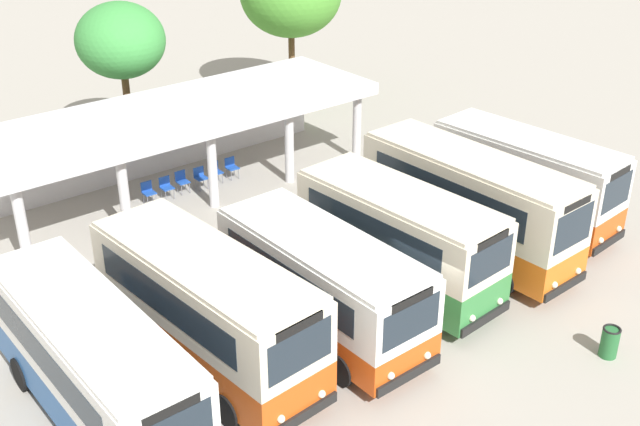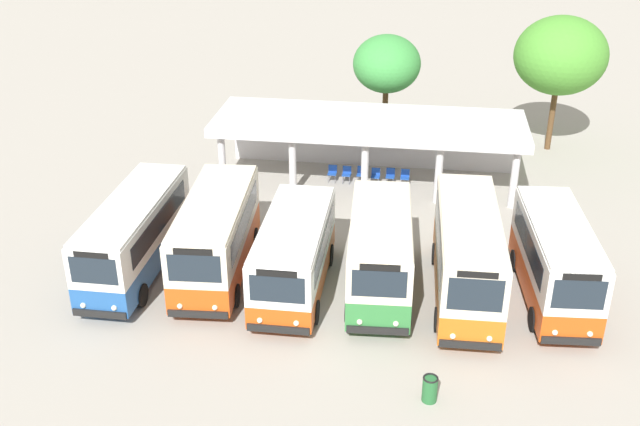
{
  "view_description": "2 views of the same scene",
  "coord_description": "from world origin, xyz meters",
  "px_view_note": "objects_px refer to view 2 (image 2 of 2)",
  "views": [
    {
      "loc": [
        -13.51,
        -12.59,
        13.2
      ],
      "look_at": [
        0.49,
        4.63,
        1.93
      ],
      "focal_mm": 44.27,
      "sensor_mm": 36.0,
      "label": 1
    },
    {
      "loc": [
        2.76,
        -22.74,
        15.79
      ],
      "look_at": [
        -1.31,
        5.69,
        1.45
      ],
      "focal_mm": 41.96,
      "sensor_mm": 36.0,
      "label": 2
    }
  ],
  "objects_px": {
    "city_bus_middle_cream": "(294,253)",
    "waiting_chair_fifth_seat": "(390,175)",
    "city_bus_fifth_blue": "(467,253)",
    "waiting_chair_second_from_end": "(347,173)",
    "waiting_chair_fourth_seat": "(376,175)",
    "waiting_chair_far_end_seat": "(405,176)",
    "city_bus_second_in_row": "(216,234)",
    "waiting_chair_middle_seat": "(361,173)",
    "city_bus_nearest_orange": "(135,233)",
    "city_bus_fourth_amber": "(380,251)",
    "litter_bin_apron": "(430,389)",
    "waiting_chair_end_by_column": "(332,172)",
    "city_bus_far_end_green": "(555,258)"
  },
  "relations": [
    {
      "from": "city_bus_second_in_row",
      "to": "waiting_chair_middle_seat",
      "type": "distance_m",
      "value": 11.09
    },
    {
      "from": "city_bus_fourth_amber",
      "to": "waiting_chair_far_end_seat",
      "type": "xyz_separation_m",
      "value": [
        0.6,
        10.19,
        -1.28
      ]
    },
    {
      "from": "city_bus_second_in_row",
      "to": "waiting_chair_middle_seat",
      "type": "height_order",
      "value": "city_bus_second_in_row"
    },
    {
      "from": "city_bus_fourth_amber",
      "to": "waiting_chair_middle_seat",
      "type": "relative_size",
      "value": 8.04
    },
    {
      "from": "city_bus_middle_cream",
      "to": "city_bus_second_in_row",
      "type": "bearing_deg",
      "value": 166.92
    },
    {
      "from": "city_bus_nearest_orange",
      "to": "waiting_chair_fifth_seat",
      "type": "xyz_separation_m",
      "value": [
        9.65,
        10.1,
        -1.24
      ]
    },
    {
      "from": "city_bus_nearest_orange",
      "to": "waiting_chair_fifth_seat",
      "type": "bearing_deg",
      "value": 46.3
    },
    {
      "from": "city_bus_second_in_row",
      "to": "waiting_chair_fourth_seat",
      "type": "relative_size",
      "value": 8.82
    },
    {
      "from": "city_bus_fifth_blue",
      "to": "waiting_chair_second_from_end",
      "type": "relative_size",
      "value": 9.14
    },
    {
      "from": "city_bus_nearest_orange",
      "to": "city_bus_second_in_row",
      "type": "xyz_separation_m",
      "value": [
        3.27,
        0.27,
        0.06
      ]
    },
    {
      "from": "city_bus_second_in_row",
      "to": "city_bus_fourth_amber",
      "type": "height_order",
      "value": "city_bus_second_in_row"
    },
    {
      "from": "city_bus_nearest_orange",
      "to": "waiting_chair_second_from_end",
      "type": "xyz_separation_m",
      "value": [
        7.41,
        10.04,
        -1.24
      ]
    },
    {
      "from": "litter_bin_apron",
      "to": "waiting_chair_far_end_seat",
      "type": "bearing_deg",
      "value": 95.04
    },
    {
      "from": "city_bus_middle_cream",
      "to": "waiting_chair_fourth_seat",
      "type": "height_order",
      "value": "city_bus_middle_cream"
    },
    {
      "from": "city_bus_second_in_row",
      "to": "waiting_chair_fourth_seat",
      "type": "xyz_separation_m",
      "value": [
        5.64,
        9.73,
        -1.3
      ]
    },
    {
      "from": "city_bus_middle_cream",
      "to": "waiting_chair_end_by_column",
      "type": "height_order",
      "value": "city_bus_middle_cream"
    },
    {
      "from": "waiting_chair_fourth_seat",
      "to": "waiting_chair_far_end_seat",
      "type": "height_order",
      "value": "same"
    },
    {
      "from": "waiting_chair_second_from_end",
      "to": "waiting_chair_fifth_seat",
      "type": "bearing_deg",
      "value": 1.55
    },
    {
      "from": "city_bus_middle_cream",
      "to": "waiting_chair_fifth_seat",
      "type": "distance_m",
      "value": 11.1
    },
    {
      "from": "city_bus_far_end_green",
      "to": "waiting_chair_second_from_end",
      "type": "relative_size",
      "value": 8.1
    },
    {
      "from": "waiting_chair_middle_seat",
      "to": "waiting_chair_fifth_seat",
      "type": "height_order",
      "value": "same"
    },
    {
      "from": "city_bus_middle_cream",
      "to": "city_bus_far_end_green",
      "type": "distance_m",
      "value": 9.82
    },
    {
      "from": "city_bus_middle_cream",
      "to": "litter_bin_apron",
      "type": "bearing_deg",
      "value": -47.48
    },
    {
      "from": "waiting_chair_far_end_seat",
      "to": "waiting_chair_fourth_seat",
      "type": "bearing_deg",
      "value": -177.82
    },
    {
      "from": "waiting_chair_fourth_seat",
      "to": "waiting_chair_far_end_seat",
      "type": "distance_m",
      "value": 1.49
    },
    {
      "from": "waiting_chair_fourth_seat",
      "to": "waiting_chair_middle_seat",
      "type": "bearing_deg",
      "value": 169.36
    },
    {
      "from": "waiting_chair_fifth_seat",
      "to": "waiting_chair_far_end_seat",
      "type": "bearing_deg",
      "value": -3.27
    },
    {
      "from": "city_bus_middle_cream",
      "to": "waiting_chair_far_end_seat",
      "type": "distance_m",
      "value": 11.29
    },
    {
      "from": "waiting_chair_second_from_end",
      "to": "waiting_chair_end_by_column",
      "type": "bearing_deg",
      "value": 177.26
    },
    {
      "from": "city_bus_fourth_amber",
      "to": "waiting_chair_middle_seat",
      "type": "height_order",
      "value": "city_bus_fourth_amber"
    },
    {
      "from": "waiting_chair_second_from_end",
      "to": "waiting_chair_fifth_seat",
      "type": "xyz_separation_m",
      "value": [
        2.23,
        0.06,
        0.0
      ]
    },
    {
      "from": "city_bus_fourth_amber",
      "to": "litter_bin_apron",
      "type": "relative_size",
      "value": 7.68
    },
    {
      "from": "waiting_chair_second_from_end",
      "to": "litter_bin_apron",
      "type": "distance_m",
      "value": 16.9
    },
    {
      "from": "waiting_chair_fourth_seat",
      "to": "city_bus_fifth_blue",
      "type": "bearing_deg",
      "value": -67.49
    },
    {
      "from": "waiting_chair_middle_seat",
      "to": "waiting_chair_end_by_column",
      "type": "bearing_deg",
      "value": -177.47
    },
    {
      "from": "city_bus_far_end_green",
      "to": "waiting_chair_middle_seat",
      "type": "height_order",
      "value": "city_bus_far_end_green"
    },
    {
      "from": "city_bus_second_in_row",
      "to": "waiting_chair_fifth_seat",
      "type": "distance_m",
      "value": 11.79
    },
    {
      "from": "waiting_chair_fourth_seat",
      "to": "waiting_chair_far_end_seat",
      "type": "xyz_separation_m",
      "value": [
        1.49,
        0.06,
        0.0
      ]
    },
    {
      "from": "city_bus_nearest_orange",
      "to": "city_bus_fourth_amber",
      "type": "bearing_deg",
      "value": -0.78
    },
    {
      "from": "city_bus_fourth_amber",
      "to": "litter_bin_apron",
      "type": "xyz_separation_m",
      "value": [
        2.04,
        -6.14,
        -1.35
      ]
    },
    {
      "from": "city_bus_nearest_orange",
      "to": "city_bus_fifth_blue",
      "type": "distance_m",
      "value": 13.06
    },
    {
      "from": "city_bus_second_in_row",
      "to": "city_bus_middle_cream",
      "type": "height_order",
      "value": "city_bus_second_in_row"
    },
    {
      "from": "city_bus_middle_cream",
      "to": "waiting_chair_fifth_seat",
      "type": "bearing_deg",
      "value": 73.59
    },
    {
      "from": "waiting_chair_end_by_column",
      "to": "waiting_chair_fifth_seat",
      "type": "bearing_deg",
      "value": 0.48
    },
    {
      "from": "city_bus_fifth_blue",
      "to": "litter_bin_apron",
      "type": "bearing_deg",
      "value": -101.12
    },
    {
      "from": "city_bus_fourth_amber",
      "to": "waiting_chair_fourth_seat",
      "type": "xyz_separation_m",
      "value": [
        -0.89,
        10.13,
        -1.28
      ]
    },
    {
      "from": "city_bus_far_end_green",
      "to": "waiting_chair_end_by_column",
      "type": "relative_size",
      "value": 8.1
    },
    {
      "from": "city_bus_far_end_green",
      "to": "waiting_chair_fourth_seat",
      "type": "height_order",
      "value": "city_bus_far_end_green"
    },
    {
      "from": "city_bus_fourth_amber",
      "to": "city_bus_middle_cream",
      "type": "bearing_deg",
      "value": -173.8
    },
    {
      "from": "city_bus_fifth_blue",
      "to": "city_bus_far_end_green",
      "type": "bearing_deg",
      "value": 4.32
    }
  ]
}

